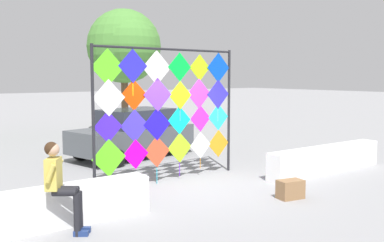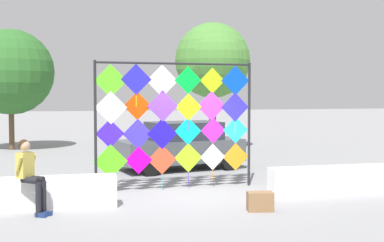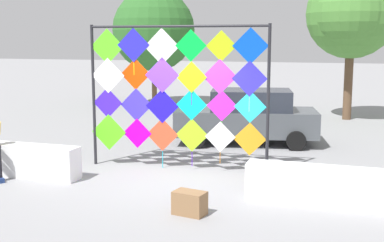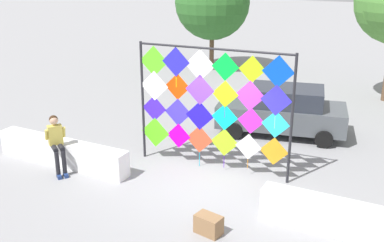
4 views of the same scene
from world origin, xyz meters
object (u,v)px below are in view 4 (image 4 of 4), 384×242
Objects in this scene: cardboard_box_large at (209,224)px; tree_far_right at (213,2)px; kite_display_rack at (211,100)px; seated_vendor at (57,140)px; parked_car at (282,110)px.

tree_far_right is at bearing 114.42° from cardboard_box_large.
cardboard_box_large is (1.28, -2.82, -1.72)m from kite_display_rack.
tree_far_right is (-6.28, 13.83, 3.19)m from cardboard_box_large.
seated_vendor is 13.37m from tree_far_right.
kite_display_rack is at bearing -105.37° from parked_car.
seated_vendor is (-3.45, -2.03, -1.01)m from kite_display_rack.
parked_car is at bearing 74.63° from kite_display_rack.
cardboard_box_large is at bearing -65.63° from kite_display_rack.
seated_vendor is 4.84m from cardboard_box_large.
seated_vendor and parked_car have the same top height.
seated_vendor is at bearing 170.57° from cardboard_box_large.
kite_display_rack is 0.80× the size of tree_far_right.
tree_far_right is at bearing 128.21° from parked_car.
seated_vendor is 0.36× the size of parked_car.
parked_car is (0.95, 3.45, -1.14)m from kite_display_rack.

